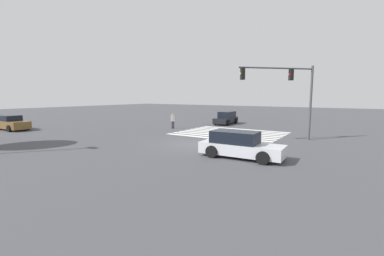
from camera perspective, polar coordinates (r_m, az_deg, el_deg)
ground_plane at (r=18.59m, az=-0.00°, el=-3.63°), size 134.74×134.74×0.00m
crosswalk_markings at (r=24.21m, az=8.39°, el=-1.16°), size 9.43×7.25×0.01m
traffic_signal_mast at (r=21.21m, az=20.83°, el=8.61°), size 4.42×4.42×5.79m
car_0 at (r=32.21m, az=-35.30°, el=0.92°), size 4.75×2.00×1.49m
car_1 at (r=14.80m, az=10.47°, el=-3.76°), size 4.74×2.07×1.50m
car_2 at (r=32.03m, az=7.62°, el=2.21°), size 2.16×4.50×1.54m
pedestrian at (r=27.32m, az=-4.29°, el=1.72°), size 0.41×0.41×1.60m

